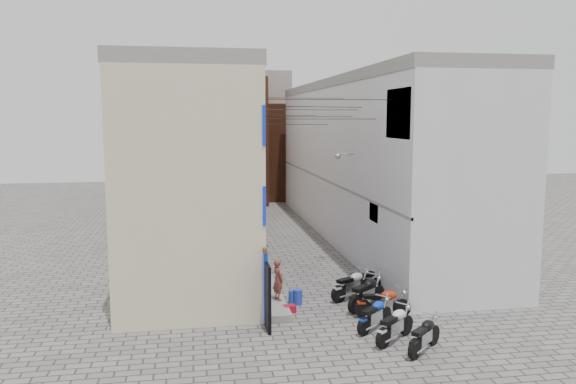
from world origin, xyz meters
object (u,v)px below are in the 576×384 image
water_jug_near (298,297)px  motorcycle_a (425,334)px  red_crate (289,309)px  motorcycle_c (375,313)px  motorcycle_e (367,291)px  water_jug_far (293,297)px  motorcycle_g (365,279)px  motorcycle_f (352,283)px  person_a (278,279)px  motorcycle_d (383,301)px  person_b (262,244)px  motorcycle_b (395,323)px

water_jug_near → motorcycle_a: bearing=-58.9°
red_crate → motorcycle_a: bearing=-50.0°
motorcycle_c → motorcycle_e: size_ratio=0.88×
motorcycle_e → water_jug_far: size_ratio=4.37×
motorcycle_c → water_jug_far: 3.72m
motorcycle_g → motorcycle_f: bearing=-42.4°
motorcycle_a → person_a: person_a is taller
motorcycle_c → motorcycle_d: size_ratio=0.96×
person_b → water_jug_far: 5.58m
motorcycle_d → water_jug_far: motorcycle_d is taller
motorcycle_e → water_jug_far: 2.75m
motorcycle_g → person_b: person_b is taller
motorcycle_g → person_b: bearing=-142.1°
motorcycle_d → person_b: (-3.25, 7.45, 0.45)m
motorcycle_a → motorcycle_b: (-0.58, 0.88, 0.03)m
water_jug_far → motorcycle_a: bearing=-58.1°
person_b → red_crate: bearing=-173.5°
motorcycle_b → motorcycle_d: bearing=131.9°
motorcycle_b → motorcycle_g: (0.65, 5.10, -0.09)m
motorcycle_a → red_crate: size_ratio=4.59×
motorcycle_c → motorcycle_f: size_ratio=0.92×
motorcycle_g → person_b: 5.73m
motorcycle_f → person_a: bearing=-111.3°
motorcycle_c → motorcycle_d: (0.63, 1.05, 0.02)m
person_a → motorcycle_d: bearing=-136.0°
motorcycle_e → red_crate: (-2.84, 0.02, -0.50)m
motorcycle_d → water_jug_near: motorcycle_d is taller
person_b → motorcycle_e: bearing=-150.0°
person_a → water_jug_near: 1.04m
motorcycle_d → person_b: bearing=-151.5°
motorcycle_a → person_a: size_ratio=1.26×
motorcycle_e → motorcycle_g: motorcycle_e is taller
water_jug_far → red_crate: size_ratio=1.19×
motorcycle_b → water_jug_near: bearing=171.5°
motorcycle_f → motorcycle_g: (0.79, 0.89, -0.11)m
motorcycle_d → motorcycle_f: bearing=-162.2°
water_jug_near → motorcycle_g: bearing=21.7°
motorcycle_g → water_jug_near: bearing=-69.1°
motorcycle_b → person_a: 4.91m
water_jug_far → motorcycle_d: bearing=-34.6°
motorcycle_e → water_jug_near: (-2.39, 0.84, -0.35)m
motorcycle_c → water_jug_far: size_ratio=3.83×
motorcycle_b → red_crate: 4.19m
motorcycle_a → motorcycle_f: motorcycle_f is taller
motorcycle_c → motorcycle_g: (0.94, 4.05, -0.06)m
person_b → motorcycle_b: bearing=-157.9°
person_b → water_jug_far: size_ratio=3.11×
motorcycle_e → motorcycle_f: size_ratio=1.04×
motorcycle_e → motorcycle_f: motorcycle_e is taller
motorcycle_a → motorcycle_c: motorcycle_a is taller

